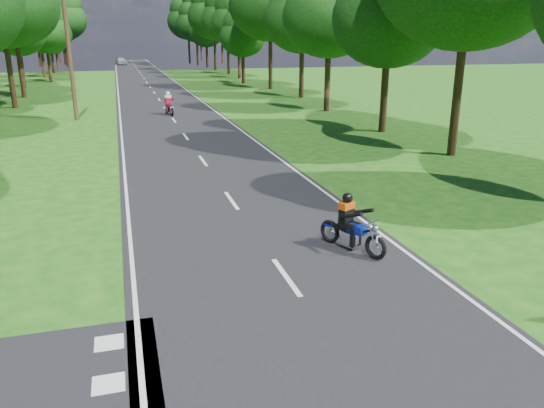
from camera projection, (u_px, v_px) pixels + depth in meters
name	position (u px, v px, depth m)	size (l,w,h in m)	color
ground	(318.00, 322.00, 10.04)	(160.00, 160.00, 0.00)	#174F12
main_road	(150.00, 87.00, 55.85)	(7.00, 140.00, 0.02)	black
road_markings	(150.00, 89.00, 54.09)	(7.40, 140.00, 0.01)	silver
treeline	(152.00, 9.00, 62.95)	(40.00, 115.35, 14.78)	black
telegraph_pole	(69.00, 54.00, 32.89)	(1.20, 0.26, 8.00)	#382616
rider_near_blue	(353.00, 223.00, 13.11)	(0.59, 1.76, 1.47)	navy
rider_far_red	(169.00, 103.00, 36.01)	(0.62, 1.87, 1.56)	#A20C21
distant_car	(121.00, 61.00, 98.17)	(1.70, 4.21, 1.44)	silver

